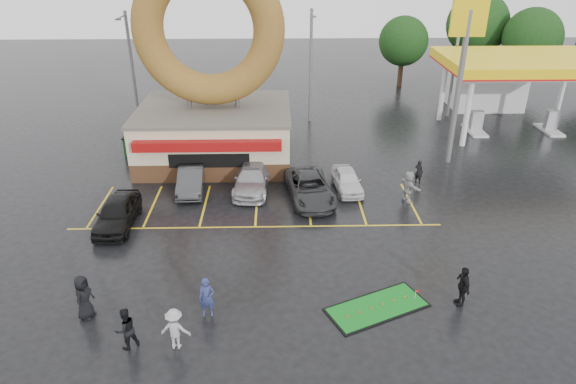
{
  "coord_description": "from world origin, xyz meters",
  "views": [
    {
      "loc": [
        1.2,
        -20.37,
        13.95
      ],
      "look_at": [
        1.75,
        3.15,
        2.2
      ],
      "focal_mm": 32.0,
      "sensor_mm": 36.0,
      "label": 1
    }
  ],
  "objects_px": {
    "streetlight_mid": "(311,64)",
    "car_silver": "(252,179)",
    "car_grey": "(310,188)",
    "shell_sign": "(464,53)",
    "car_white": "(347,180)",
    "streetlight_right": "(455,60)",
    "putting_green": "(377,307)",
    "streetlight_left": "(132,68)",
    "person_blue": "(207,298)",
    "car_dgrey": "(191,179)",
    "gas_station": "(506,76)",
    "car_black": "(117,213)",
    "donut_shop": "(213,96)",
    "person_cameraman": "(463,286)",
    "dumpster": "(139,146)"
  },
  "relations": [
    {
      "from": "shell_sign",
      "to": "streetlight_right",
      "type": "distance_m",
      "value": 10.68
    },
    {
      "from": "donut_shop",
      "to": "person_cameraman",
      "type": "height_order",
      "value": "donut_shop"
    },
    {
      "from": "gas_station",
      "to": "car_dgrey",
      "type": "height_order",
      "value": "gas_station"
    },
    {
      "from": "streetlight_right",
      "to": "streetlight_mid",
      "type": "bearing_deg",
      "value": -175.24
    },
    {
      "from": "car_dgrey",
      "to": "person_cameraman",
      "type": "distance_m",
      "value": 17.1
    },
    {
      "from": "car_black",
      "to": "car_white",
      "type": "xyz_separation_m",
      "value": [
        12.79,
        4.06,
        -0.13
      ]
    },
    {
      "from": "car_black",
      "to": "car_dgrey",
      "type": "relative_size",
      "value": 1.05
    },
    {
      "from": "car_white",
      "to": "person_cameraman",
      "type": "relative_size",
      "value": 2.06
    },
    {
      "from": "car_dgrey",
      "to": "putting_green",
      "type": "bearing_deg",
      "value": -54.07
    },
    {
      "from": "car_silver",
      "to": "putting_green",
      "type": "relative_size",
      "value": 1.07
    },
    {
      "from": "car_dgrey",
      "to": "donut_shop",
      "type": "bearing_deg",
      "value": 74.87
    },
    {
      "from": "car_dgrey",
      "to": "streetlight_right",
      "type": "bearing_deg",
      "value": 31.37
    },
    {
      "from": "donut_shop",
      "to": "streetlight_mid",
      "type": "height_order",
      "value": "donut_shop"
    },
    {
      "from": "car_silver",
      "to": "car_black",
      "type": "bearing_deg",
      "value": -145.01
    },
    {
      "from": "car_silver",
      "to": "dumpster",
      "type": "distance_m",
      "value": 10.15
    },
    {
      "from": "donut_shop",
      "to": "shell_sign",
      "type": "relative_size",
      "value": 1.27
    },
    {
      "from": "streetlight_mid",
      "to": "car_black",
      "type": "relative_size",
      "value": 1.99
    },
    {
      "from": "car_grey",
      "to": "car_white",
      "type": "bearing_deg",
      "value": 19.29
    },
    {
      "from": "donut_shop",
      "to": "putting_green",
      "type": "height_order",
      "value": "donut_shop"
    },
    {
      "from": "streetlight_left",
      "to": "streetlight_mid",
      "type": "height_order",
      "value": "same"
    },
    {
      "from": "person_blue",
      "to": "dumpster",
      "type": "height_order",
      "value": "person_blue"
    },
    {
      "from": "car_silver",
      "to": "car_grey",
      "type": "distance_m",
      "value": 3.72
    },
    {
      "from": "streetlight_right",
      "to": "person_cameraman",
      "type": "bearing_deg",
      "value": -105.82
    },
    {
      "from": "streetlight_left",
      "to": "person_blue",
      "type": "xyz_separation_m",
      "value": [
        8.31,
        -23.6,
        -3.9
      ]
    },
    {
      "from": "shell_sign",
      "to": "streetlight_mid",
      "type": "xyz_separation_m",
      "value": [
        -9.0,
        8.92,
        -2.6
      ]
    },
    {
      "from": "streetlight_right",
      "to": "streetlight_left",
      "type": "bearing_deg",
      "value": -175.6
    },
    {
      "from": "car_white",
      "to": "dumpster",
      "type": "bearing_deg",
      "value": 151.52
    },
    {
      "from": "car_grey",
      "to": "person_cameraman",
      "type": "xyz_separation_m",
      "value": [
        5.78,
        -9.79,
        0.19
      ]
    },
    {
      "from": "streetlight_left",
      "to": "car_black",
      "type": "xyz_separation_m",
      "value": [
        2.67,
        -16.18,
        -4.01
      ]
    },
    {
      "from": "person_cameraman",
      "to": "person_blue",
      "type": "bearing_deg",
      "value": -92.38
    },
    {
      "from": "car_grey",
      "to": "car_black",
      "type": "bearing_deg",
      "value": -172.67
    },
    {
      "from": "car_dgrey",
      "to": "car_white",
      "type": "height_order",
      "value": "car_dgrey"
    },
    {
      "from": "donut_shop",
      "to": "dumpster",
      "type": "relative_size",
      "value": 7.5
    },
    {
      "from": "shell_sign",
      "to": "car_white",
      "type": "bearing_deg",
      "value": -150.83
    },
    {
      "from": "donut_shop",
      "to": "streetlight_right",
      "type": "distance_m",
      "value": 21.0
    },
    {
      "from": "streetlight_right",
      "to": "putting_green",
      "type": "relative_size",
      "value": 1.94
    },
    {
      "from": "car_black",
      "to": "person_blue",
      "type": "relative_size",
      "value": 2.56
    },
    {
      "from": "shell_sign",
      "to": "person_blue",
      "type": "relative_size",
      "value": 6.01
    },
    {
      "from": "gas_station",
      "to": "car_grey",
      "type": "height_order",
      "value": "gas_station"
    },
    {
      "from": "car_white",
      "to": "person_cameraman",
      "type": "distance_m",
      "value": 11.52
    },
    {
      "from": "streetlight_mid",
      "to": "car_silver",
      "type": "height_order",
      "value": "streetlight_mid"
    },
    {
      "from": "donut_shop",
      "to": "gas_station",
      "type": "bearing_deg",
      "value": 19.11
    },
    {
      "from": "car_white",
      "to": "streetlight_mid",
      "type": "bearing_deg",
      "value": 91.27
    },
    {
      "from": "car_silver",
      "to": "car_grey",
      "type": "height_order",
      "value": "car_grey"
    },
    {
      "from": "car_dgrey",
      "to": "car_silver",
      "type": "height_order",
      "value": "car_silver"
    },
    {
      "from": "donut_shop",
      "to": "gas_station",
      "type": "height_order",
      "value": "donut_shop"
    },
    {
      "from": "donut_shop",
      "to": "car_silver",
      "type": "distance_m",
      "value": 6.77
    },
    {
      "from": "streetlight_left",
      "to": "car_white",
      "type": "relative_size",
      "value": 2.39
    },
    {
      "from": "donut_shop",
      "to": "person_blue",
      "type": "xyz_separation_m",
      "value": [
        1.31,
        -16.66,
        -3.58
      ]
    },
    {
      "from": "streetlight_right",
      "to": "car_dgrey",
      "type": "distance_m",
      "value": 24.73
    }
  ]
}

